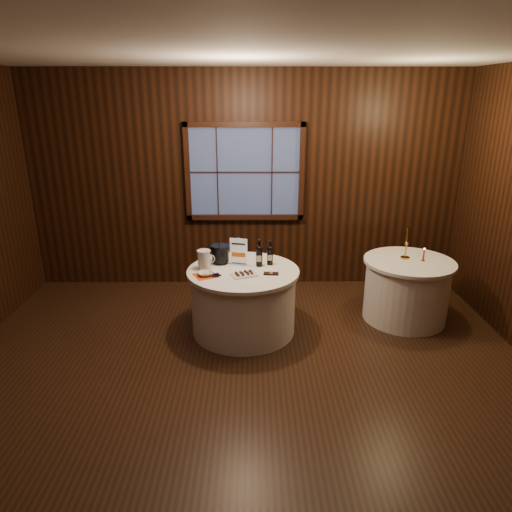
{
  "coord_description": "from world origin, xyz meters",
  "views": [
    {
      "loc": [
        0.11,
        -3.84,
        2.64
      ],
      "look_at": [
        0.15,
        0.9,
        0.97
      ],
      "focal_mm": 32.0,
      "sensor_mm": 36.0,
      "label": 1
    }
  ],
  "objects_px": {
    "chocolate_plate": "(244,274)",
    "red_candle": "(424,256)",
    "grape_bunch": "(216,275)",
    "glass_pitcher": "(204,259)",
    "sign_stand": "(239,255)",
    "chocolate_box": "(271,274)",
    "main_table": "(243,300)",
    "cracker_bowl": "(205,274)",
    "port_bottle_left": "(259,255)",
    "ice_bucket": "(220,254)",
    "port_bottle_right": "(270,254)",
    "brass_candlestick": "(406,248)",
    "side_table": "(406,290)"
  },
  "relations": [
    {
      "from": "brass_candlestick",
      "to": "side_table",
      "type": "bearing_deg",
      "value": -62.44
    },
    {
      "from": "port_bottle_left",
      "to": "port_bottle_right",
      "type": "xyz_separation_m",
      "value": [
        0.13,
        0.05,
        -0.01
      ]
    },
    {
      "from": "port_bottle_left",
      "to": "red_candle",
      "type": "relative_size",
      "value": 1.96
    },
    {
      "from": "main_table",
      "to": "side_table",
      "type": "relative_size",
      "value": 1.19
    },
    {
      "from": "port_bottle_left",
      "to": "brass_candlestick",
      "type": "relative_size",
      "value": 0.83
    },
    {
      "from": "sign_stand",
      "to": "glass_pitcher",
      "type": "distance_m",
      "value": 0.41
    },
    {
      "from": "side_table",
      "to": "chocolate_box",
      "type": "relative_size",
      "value": 6.56
    },
    {
      "from": "cracker_bowl",
      "to": "chocolate_box",
      "type": "bearing_deg",
      "value": 3.12
    },
    {
      "from": "side_table",
      "to": "sign_stand",
      "type": "bearing_deg",
      "value": -176.28
    },
    {
      "from": "port_bottle_left",
      "to": "brass_candlestick",
      "type": "height_order",
      "value": "brass_candlestick"
    },
    {
      "from": "brass_candlestick",
      "to": "ice_bucket",
      "type": "bearing_deg",
      "value": -176.27
    },
    {
      "from": "cracker_bowl",
      "to": "red_candle",
      "type": "xyz_separation_m",
      "value": [
        2.56,
        0.45,
        0.04
      ]
    },
    {
      "from": "side_table",
      "to": "cracker_bowl",
      "type": "distance_m",
      "value": 2.49
    },
    {
      "from": "sign_stand",
      "to": "grape_bunch",
      "type": "bearing_deg",
      "value": -107.13
    },
    {
      "from": "chocolate_plate",
      "to": "glass_pitcher",
      "type": "height_order",
      "value": "glass_pitcher"
    },
    {
      "from": "main_table",
      "to": "grape_bunch",
      "type": "bearing_deg",
      "value": -142.76
    },
    {
      "from": "cracker_bowl",
      "to": "red_candle",
      "type": "distance_m",
      "value": 2.6
    },
    {
      "from": "sign_stand",
      "to": "chocolate_plate",
      "type": "height_order",
      "value": "sign_stand"
    },
    {
      "from": "sign_stand",
      "to": "brass_candlestick",
      "type": "height_order",
      "value": "brass_candlestick"
    },
    {
      "from": "chocolate_box",
      "to": "red_candle",
      "type": "xyz_separation_m",
      "value": [
        1.84,
        0.41,
        0.06
      ]
    },
    {
      "from": "red_candle",
      "to": "chocolate_box",
      "type": "bearing_deg",
      "value": -167.43
    },
    {
      "from": "sign_stand",
      "to": "grape_bunch",
      "type": "distance_m",
      "value": 0.46
    },
    {
      "from": "cracker_bowl",
      "to": "red_candle",
      "type": "height_order",
      "value": "red_candle"
    },
    {
      "from": "port_bottle_left",
      "to": "port_bottle_right",
      "type": "height_order",
      "value": "port_bottle_left"
    },
    {
      "from": "chocolate_plate",
      "to": "chocolate_box",
      "type": "bearing_deg",
      "value": 6.52
    },
    {
      "from": "ice_bucket",
      "to": "cracker_bowl",
      "type": "bearing_deg",
      "value": -109.4
    },
    {
      "from": "port_bottle_right",
      "to": "ice_bucket",
      "type": "relative_size",
      "value": 1.35
    },
    {
      "from": "glass_pitcher",
      "to": "red_candle",
      "type": "height_order",
      "value": "glass_pitcher"
    },
    {
      "from": "port_bottle_right",
      "to": "side_table",
      "type": "bearing_deg",
      "value": 6.64
    },
    {
      "from": "port_bottle_left",
      "to": "chocolate_box",
      "type": "relative_size",
      "value": 1.96
    },
    {
      "from": "chocolate_plate",
      "to": "brass_candlestick",
      "type": "xyz_separation_m",
      "value": [
        1.95,
        0.54,
        0.12
      ]
    },
    {
      "from": "ice_bucket",
      "to": "grape_bunch",
      "type": "distance_m",
      "value": 0.45
    },
    {
      "from": "grape_bunch",
      "to": "glass_pitcher",
      "type": "distance_m",
      "value": 0.32
    },
    {
      "from": "cracker_bowl",
      "to": "sign_stand",
      "type": "bearing_deg",
      "value": 43.62
    },
    {
      "from": "chocolate_box",
      "to": "main_table",
      "type": "bearing_deg",
      "value": 160.92
    },
    {
      "from": "chocolate_plate",
      "to": "red_candle",
      "type": "height_order",
      "value": "red_candle"
    },
    {
      "from": "port_bottle_right",
      "to": "red_candle",
      "type": "relative_size",
      "value": 1.81
    },
    {
      "from": "grape_bunch",
      "to": "brass_candlestick",
      "type": "bearing_deg",
      "value": 14.64
    },
    {
      "from": "grape_bunch",
      "to": "glass_pitcher",
      "type": "xyz_separation_m",
      "value": [
        -0.15,
        0.26,
        0.09
      ]
    },
    {
      "from": "port_bottle_right",
      "to": "brass_candlestick",
      "type": "height_order",
      "value": "brass_candlestick"
    },
    {
      "from": "grape_bunch",
      "to": "glass_pitcher",
      "type": "relative_size",
      "value": 0.76
    },
    {
      "from": "main_table",
      "to": "port_bottle_left",
      "type": "bearing_deg",
      "value": 33.57
    },
    {
      "from": "port_bottle_left",
      "to": "ice_bucket",
      "type": "bearing_deg",
      "value": 172.63
    },
    {
      "from": "main_table",
      "to": "port_bottle_right",
      "type": "bearing_deg",
      "value": 28.88
    },
    {
      "from": "main_table",
      "to": "chocolate_plate",
      "type": "relative_size",
      "value": 3.97
    },
    {
      "from": "port_bottle_right",
      "to": "grape_bunch",
      "type": "xyz_separation_m",
      "value": [
        -0.6,
        -0.39,
        -0.11
      ]
    },
    {
      "from": "side_table",
      "to": "glass_pitcher",
      "type": "bearing_deg",
      "value": -173.98
    },
    {
      "from": "main_table",
      "to": "cracker_bowl",
      "type": "height_order",
      "value": "cracker_bowl"
    },
    {
      "from": "main_table",
      "to": "port_bottle_left",
      "type": "relative_size",
      "value": 3.97
    },
    {
      "from": "side_table",
      "to": "sign_stand",
      "type": "relative_size",
      "value": 3.23
    }
  ]
}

